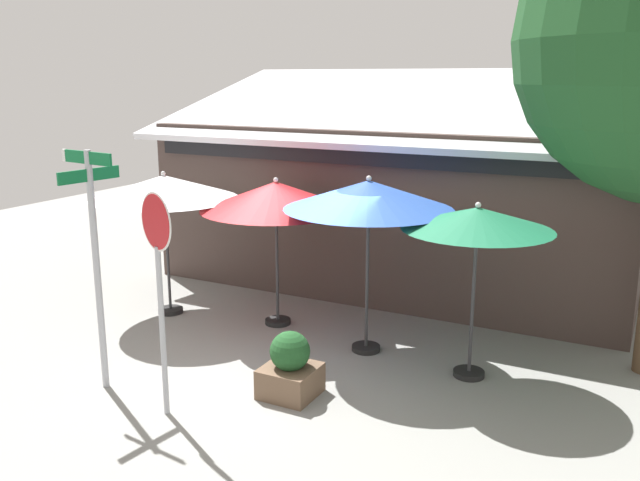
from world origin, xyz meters
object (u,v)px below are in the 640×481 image
object	(u,v)px
patio_umbrella_crimson_center	(276,197)
patio_umbrella_forest_green_far_right	(477,221)
patio_umbrella_ivory_left	(164,188)
stop_sign	(159,265)
street_sign_post	(95,246)
sidewalk_planter	(290,368)
patio_umbrella_royal_blue_right	(369,196)

from	to	relation	value
patio_umbrella_crimson_center	patio_umbrella_forest_green_far_right	bearing A→B (deg)	-8.80
patio_umbrella_ivory_left	patio_umbrella_forest_green_far_right	world-z (taller)	patio_umbrella_ivory_left
stop_sign	patio_umbrella_ivory_left	distance (m)	3.82
patio_umbrella_ivory_left	street_sign_post	bearing A→B (deg)	-67.14
sidewalk_planter	stop_sign	bearing A→B (deg)	-134.08
patio_umbrella_ivory_left	patio_umbrella_royal_blue_right	size ratio (longest dim) A/B	0.94
patio_umbrella_forest_green_far_right	stop_sign	bearing A→B (deg)	-137.29
street_sign_post	stop_sign	xyz separation A→B (m)	(1.24, -0.21, -0.04)
street_sign_post	stop_sign	world-z (taller)	street_sign_post
stop_sign	patio_umbrella_royal_blue_right	xyz separation A→B (m)	(1.41, 3.00, 0.49)
street_sign_post	stop_sign	bearing A→B (deg)	-9.61
patio_umbrella_ivory_left	patio_umbrella_crimson_center	xyz separation A→B (m)	(2.00, 0.42, -0.06)
patio_umbrella_royal_blue_right	patio_umbrella_ivory_left	bearing A→B (deg)	-179.34
stop_sign	patio_umbrella_forest_green_far_right	xyz separation A→B (m)	(3.07, 2.83, 0.31)
patio_umbrella_ivory_left	patio_umbrella_forest_green_far_right	bearing A→B (deg)	-1.28
sidewalk_planter	patio_umbrella_ivory_left	bearing A→B (deg)	152.98
patio_umbrella_ivory_left	patio_umbrella_forest_green_far_right	size ratio (longest dim) A/B	1.02
patio_umbrella_crimson_center	patio_umbrella_royal_blue_right	size ratio (longest dim) A/B	0.93
street_sign_post	patio_umbrella_ivory_left	size ratio (longest dim) A/B	1.26
patio_umbrella_ivory_left	patio_umbrella_royal_blue_right	distance (m)	3.81
patio_umbrella_crimson_center	patio_umbrella_royal_blue_right	bearing A→B (deg)	-11.59
patio_umbrella_crimson_center	patio_umbrella_ivory_left	bearing A→B (deg)	-168.25
patio_umbrella_ivory_left	patio_umbrella_crimson_center	distance (m)	2.04
street_sign_post	sidewalk_planter	distance (m)	3.01
patio_umbrella_forest_green_far_right	street_sign_post	bearing A→B (deg)	-148.69
patio_umbrella_crimson_center	patio_umbrella_forest_green_far_right	xyz separation A→B (m)	(3.48, -0.54, 0.04)
patio_umbrella_ivory_left	sidewalk_planter	distance (m)	4.38
patio_umbrella_forest_green_far_right	patio_umbrella_ivory_left	bearing A→B (deg)	178.72
patio_umbrella_forest_green_far_right	sidewalk_planter	xyz separation A→B (m)	(-1.95, -1.68, -1.86)
patio_umbrella_crimson_center	sidewalk_planter	distance (m)	3.25
patio_umbrella_forest_green_far_right	sidewalk_planter	bearing A→B (deg)	-139.30
patio_umbrella_ivory_left	patio_umbrella_crimson_center	size ratio (longest dim) A/B	1.01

